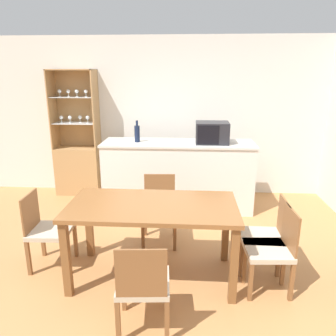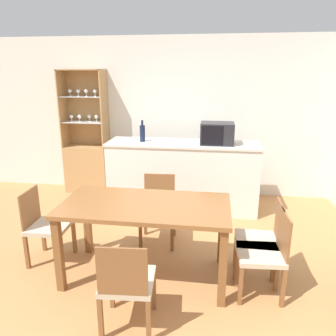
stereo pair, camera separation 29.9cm
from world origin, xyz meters
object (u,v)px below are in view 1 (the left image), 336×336
object	(u,v)px
dining_chair_head_near	(143,285)
dining_table	(153,214)
microwave	(212,133)
wine_bottle	(137,133)
dining_chair_head_far	(159,209)
display_cabinet	(79,159)
dining_chair_side_right_near	(272,249)
dining_chair_side_left_far	(47,230)
dining_chair_side_right_far	(266,237)

from	to	relation	value
dining_chair_head_near	dining_table	bearing A→B (deg)	85.71
microwave	wine_bottle	size ratio (longest dim) A/B	1.48
dining_chair_head_far	wine_bottle	size ratio (longest dim) A/B	2.58
dining_chair_head_far	display_cabinet	bearing A→B (deg)	-50.15
dining_chair_head_far	wine_bottle	world-z (taller)	wine_bottle
dining_chair_head_near	dining_chair_side_right_near	xyz separation A→B (m)	(1.12, 0.60, 0.00)
microwave	dining_table	bearing A→B (deg)	-110.37
dining_table	microwave	world-z (taller)	microwave
dining_table	wine_bottle	world-z (taller)	wine_bottle
dining_chair_head_far	dining_chair_side_left_far	bearing A→B (deg)	24.91
microwave	wine_bottle	distance (m)	1.08
display_cabinet	microwave	bearing A→B (deg)	-14.10
display_cabinet	dining_chair_head_near	xyz separation A→B (m)	(1.52, -3.06, -0.17)
wine_bottle	dining_chair_side_right_far	bearing A→B (deg)	-47.29
dining_chair_side_right_near	wine_bottle	distance (m)	2.56
dining_chair_side_left_far	microwave	world-z (taller)	microwave
display_cabinet	dining_chair_side_right_far	xyz separation A→B (m)	(2.64, -2.21, -0.17)
microwave	dining_chair_head_far	bearing A→B (deg)	-122.07
dining_chair_side_left_far	dining_chair_head_far	size ratio (longest dim) A/B	1.00
dining_table	display_cabinet	bearing A→B (deg)	123.00
dining_table	dining_chair_head_far	bearing A→B (deg)	90.20
dining_chair_side_right_near	dining_chair_head_far	size ratio (longest dim) A/B	1.00
display_cabinet	dining_chair_side_right_near	xyz separation A→B (m)	(2.64, -2.45, -0.17)
display_cabinet	wine_bottle	xyz separation A→B (m)	(1.09, -0.54, 0.56)
dining_table	dining_chair_head_far	xyz separation A→B (m)	(-0.00, 0.72, -0.26)
dining_chair_side_left_far	wine_bottle	bearing A→B (deg)	155.12
dining_chair_head_near	dining_chair_side_left_far	size ratio (longest dim) A/B	1.00
display_cabinet	dining_chair_side_right_far	size ratio (longest dim) A/B	2.52
dining_chair_side_right_far	dining_chair_head_far	world-z (taller)	same
dining_chair_head_near	dining_chair_side_right_far	xyz separation A→B (m)	(1.12, 0.85, 0.00)
dining_chair_head_near	microwave	distance (m)	2.70
dining_chair_side_left_far	dining_table	bearing A→B (deg)	81.76
dining_table	dining_chair_side_right_far	bearing A→B (deg)	6.21
wine_bottle	dining_chair_side_right_near	bearing A→B (deg)	-51.12
dining_table	dining_chair_head_near	xyz separation A→B (m)	(0.00, -0.72, -0.26)
dining_chair_head_near	wine_bottle	bearing A→B (deg)	94.99
dining_chair_side_right_near	dining_chair_side_right_far	world-z (taller)	same
dining_chair_head_far	dining_chair_side_right_far	bearing A→B (deg)	148.47
dining_chair_head_far	dining_chair_side_right_near	bearing A→B (deg)	139.74
dining_chair_side_left_far	wine_bottle	xyz separation A→B (m)	(0.70, 1.67, 0.72)
dining_chair_side_left_far	dining_chair_head_far	distance (m)	1.27
display_cabinet	wine_bottle	distance (m)	1.34
dining_chair_side_right_far	dining_chair_side_left_far	size ratio (longest dim) A/B	1.00
display_cabinet	dining_chair_head_near	distance (m)	3.42
dining_chair_side_right_near	dining_chair_side_left_far	size ratio (longest dim) A/B	1.00
dining_chair_side_right_far	dining_chair_head_far	distance (m)	1.28
dining_chair_side_right_near	dining_chair_head_far	bearing A→B (deg)	49.39
dining_chair_side_right_near	wine_bottle	xyz separation A→B (m)	(-1.54, 1.91, 0.72)
display_cabinet	dining_chair_side_right_far	distance (m)	3.44
microwave	wine_bottle	bearing A→B (deg)	179.66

